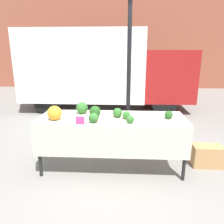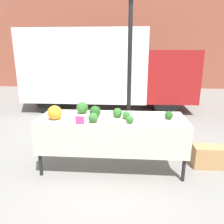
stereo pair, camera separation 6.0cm
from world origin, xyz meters
TOP-DOWN VIEW (x-y plane):
  - ground_plane at (0.00, 0.00)m, footprint 40.00×40.00m
  - building_facade at (0.00, 8.18)m, footprint 16.00×0.60m
  - tent_pole at (0.25, 0.53)m, footprint 0.07×0.07m
  - parked_truck at (-0.54, 3.86)m, footprint 5.16×2.02m
  - market_table at (0.00, -0.06)m, footprint 2.21×0.76m
  - orange_cauliflower at (-0.82, -0.18)m, footprint 0.21×0.21m
  - romanesco_head at (-0.90, 0.09)m, footprint 0.15×0.15m
  - broccoli_head_0 at (0.08, 0.00)m, footprint 0.14×0.14m
  - broccoli_head_1 at (0.27, -0.27)m, footprint 0.11×0.11m
  - broccoli_head_2 at (0.22, -0.08)m, footprint 0.12×0.12m
  - broccoli_head_3 at (-0.26, -0.02)m, footprint 0.17×0.17m
  - broccoli_head_4 at (0.84, -0.04)m, footprint 0.12×0.12m
  - broccoli_head_5 at (-0.24, -0.28)m, footprint 0.14×0.14m
  - broccoli_head_6 at (-0.49, 0.17)m, footprint 0.19×0.19m
  - price_sign at (-0.41, -0.37)m, footprint 0.12×0.01m
  - produce_crate at (1.53, 0.12)m, footprint 0.47×0.27m

SIDE VIEW (x-z plane):
  - ground_plane at x=0.00m, z-range 0.00..0.00m
  - produce_crate at x=1.53m, z-range 0.00..0.35m
  - market_table at x=0.00m, z-range 0.31..1.15m
  - broccoli_head_1 at x=0.27m, z-range 0.84..0.95m
  - price_sign at x=-0.41m, z-range 0.84..0.95m
  - broccoli_head_2 at x=0.22m, z-range 0.84..0.96m
  - romanesco_head at x=-0.90m, z-range 0.84..0.96m
  - broccoli_head_4 at x=0.84m, z-range 0.84..0.96m
  - broccoli_head_5 at x=-0.24m, z-range 0.84..0.98m
  - broccoli_head_0 at x=0.08m, z-range 0.84..0.98m
  - broccoli_head_3 at x=-0.26m, z-range 0.84..1.01m
  - broccoli_head_6 at x=-0.49m, z-range 0.84..1.03m
  - orange_cauliflower at x=-0.82m, z-range 0.84..1.05m
  - parked_truck at x=-0.54m, z-range 0.08..2.49m
  - tent_pole at x=0.25m, z-range 0.00..2.75m
  - building_facade at x=0.00m, z-range 0.00..5.98m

